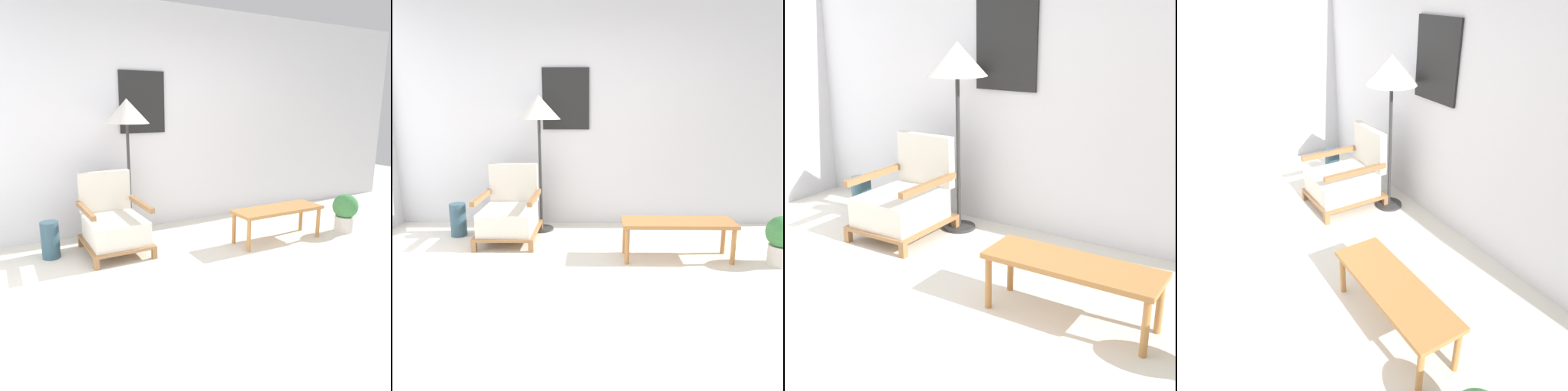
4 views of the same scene
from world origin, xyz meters
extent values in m
plane|color=silver|center=(0.00, 0.00, 0.00)|extent=(14.00, 14.00, 0.00)
cube|color=silver|center=(0.00, 2.29, 1.35)|extent=(8.00, 0.06, 2.70)
cube|color=black|center=(-0.36, 2.25, 1.55)|extent=(0.56, 0.02, 0.72)
cube|color=olive|center=(-1.25, 1.22, 0.05)|extent=(0.05, 0.05, 0.10)
cube|color=olive|center=(-0.67, 1.22, 0.05)|extent=(0.05, 0.05, 0.10)
cube|color=olive|center=(-1.25, 1.92, 0.05)|extent=(0.05, 0.05, 0.10)
cube|color=olive|center=(-0.67, 1.92, 0.05)|extent=(0.05, 0.05, 0.10)
cube|color=olive|center=(-0.96, 1.57, 0.12)|extent=(0.64, 0.75, 0.03)
cube|color=silver|center=(-0.96, 1.55, 0.25)|extent=(0.56, 0.65, 0.24)
cube|color=silver|center=(-0.96, 1.91, 0.60)|extent=(0.56, 0.08, 0.44)
cube|color=olive|center=(-1.25, 1.57, 0.49)|extent=(0.05, 0.69, 0.05)
cube|color=olive|center=(-0.67, 1.57, 0.49)|extent=(0.05, 0.69, 0.05)
cylinder|color=#2D2D2D|center=(-0.65, 1.96, 0.01)|extent=(0.28, 0.28, 0.03)
cylinder|color=#2D2D2D|center=(-0.65, 1.96, 0.67)|extent=(0.03, 0.03, 1.29)
cone|color=silver|center=(-0.65, 1.96, 1.45)|extent=(0.49, 0.49, 0.27)
cube|color=#B2753D|center=(0.78, 1.07, 0.37)|extent=(1.07, 0.36, 0.04)
cylinder|color=#B2753D|center=(0.29, 0.93, 0.17)|extent=(0.04, 0.04, 0.35)
cylinder|color=#B2753D|center=(1.28, 0.93, 0.17)|extent=(0.04, 0.04, 0.35)
cylinder|color=#B2753D|center=(0.29, 1.21, 0.17)|extent=(0.04, 0.04, 0.35)
cylinder|color=#B2753D|center=(1.28, 1.21, 0.17)|extent=(0.04, 0.04, 0.35)
cylinder|color=#2D4C5B|center=(-1.58, 1.73, 0.19)|extent=(0.18, 0.18, 0.38)
cylinder|color=beige|center=(1.72, 0.93, 0.10)|extent=(0.22, 0.22, 0.19)
sphere|color=#3D7F42|center=(1.72, 0.93, 0.32)|extent=(0.30, 0.30, 0.30)
camera|label=1|loc=(-2.00, -2.16, 1.50)|focal=35.00mm
camera|label=2|loc=(-0.03, -2.45, 1.42)|focal=35.00mm
camera|label=3|loc=(1.90, -1.70, 1.75)|focal=50.00mm
camera|label=4|loc=(2.37, -0.05, 2.14)|focal=35.00mm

